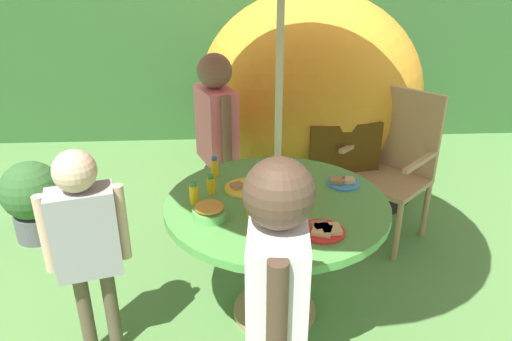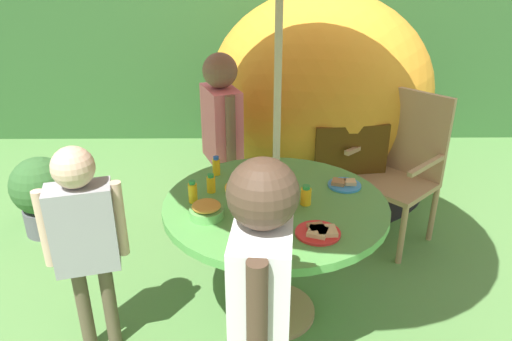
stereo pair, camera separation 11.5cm
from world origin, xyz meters
The scene contains 20 objects.
ground_plane centered at (0.00, 0.00, -0.01)m, with size 10.00×10.00×0.02m, color #548442.
hedge_backdrop centered at (0.00, 3.18, 0.96)m, with size 9.00×0.70×1.92m, color #33602D.
garden_table centered at (0.00, 0.00, 0.60)m, with size 1.17×1.17×0.73m.
wooden_chair centered at (0.92, 0.87, 0.58)m, with size 0.68×0.69×1.06m.
dome_tent centered at (0.45, 1.83, 0.81)m, with size 2.18×2.18×1.64m.
potted_plant centered at (-1.65, 0.91, 0.32)m, with size 0.42×0.42×0.59m.
child_in_pink_shirt centered at (-0.32, 0.86, 0.85)m, with size 0.30×0.43×1.33m.
child_in_grey_shirt centered at (-0.92, -0.25, 0.73)m, with size 0.38×0.23×1.14m.
child_in_white_shirt centered at (-0.09, -0.88, 0.87)m, with size 0.23×0.46×1.36m.
snack_bowl centered at (-0.34, -0.16, 0.77)m, with size 0.17×0.17×0.08m.
plate_near_right centered at (-0.15, 0.15, 0.74)m, with size 0.23×0.23×0.03m.
plate_back_edge centered at (0.39, 0.18, 0.74)m, with size 0.18×0.18×0.03m.
plate_front_edge centered at (0.19, -0.32, 0.75)m, with size 0.21×0.21×0.03m.
juice_bottle_near_left centered at (-0.14, -0.14, 0.78)m, with size 0.05×0.05×0.11m.
juice_bottle_far_left centered at (-0.33, 0.33, 0.79)m, with size 0.04×0.04×0.11m.
juice_bottle_far_right centered at (-0.03, -0.45, 0.78)m, with size 0.06×0.06×0.11m.
juice_bottle_center_front centered at (0.15, -0.03, 0.78)m, with size 0.06×0.06×0.11m.
juice_bottle_center_back centered at (-0.34, 0.11, 0.78)m, with size 0.05×0.05×0.11m.
juice_bottle_mid_left centered at (-0.43, 0.00, 0.79)m, with size 0.05×0.05×0.12m.
cup_near centered at (0.06, -0.10, 0.77)m, with size 0.07×0.07×0.07m, color #E04C47.
Camera 2 is at (-0.12, -2.20, 1.93)m, focal length 33.87 mm.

